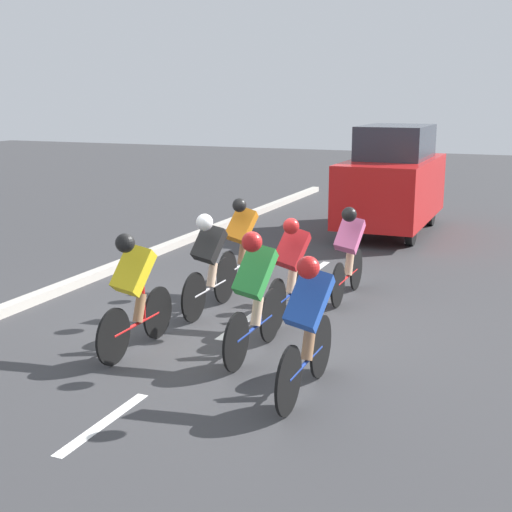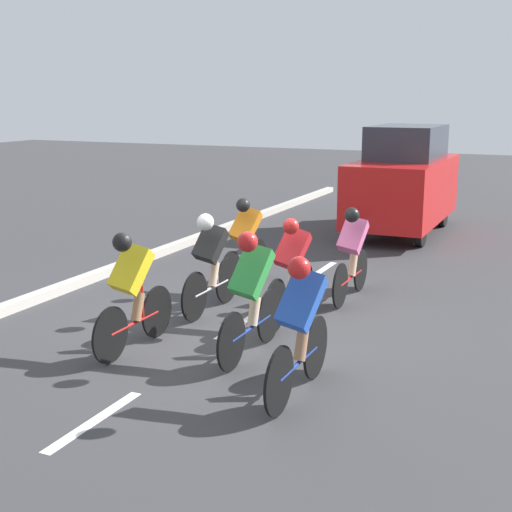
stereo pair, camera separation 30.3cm
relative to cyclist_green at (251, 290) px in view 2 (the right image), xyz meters
The scene contains 13 objects.
ground_plane 1.50m from the cyclist_green, 58.91° to the right, with size 60.00×60.00×0.00m, color #38383A.
lane_stripe_near 2.35m from the cyclist_green, 72.86° to the left, with size 0.12×1.40×0.01m, color white.
lane_stripe_mid 1.51m from the cyclist_green, 59.24° to the right, with size 0.12×1.40×0.01m, color white.
lane_stripe_far 4.42m from the cyclist_green, 81.39° to the right, with size 0.12×1.40×0.01m, color white.
curb 4.07m from the cyclist_green, 15.84° to the right, with size 0.20×26.39×0.14m, color #B7B2A8.
cyclist_green is the anchor object (origin of this frame).
cyclist_pink 2.80m from the cyclist_green, 97.18° to the right, with size 0.40×1.68×1.44m.
cyclist_black 1.83m from the cyclist_green, 47.28° to the right, with size 0.41×1.65×1.45m.
cyclist_red 1.43m from the cyclist_green, 87.10° to the right, with size 0.44×1.73×1.47m.
cyclist_yellow 1.41m from the cyclist_green, 15.93° to the left, with size 0.41×1.65×1.49m.
cyclist_orange 3.10m from the cyclist_green, 63.41° to the right, with size 0.44×1.69×1.47m.
cyclist_blue 1.24m from the cyclist_green, 137.71° to the left, with size 0.43×1.71×1.53m.
support_car 8.34m from the cyclist_green, 88.73° to the right, with size 1.70×3.98×2.34m.
Camera 2 is at (-3.94, 8.19, 3.00)m, focal length 50.00 mm.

